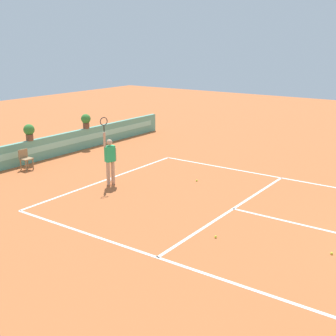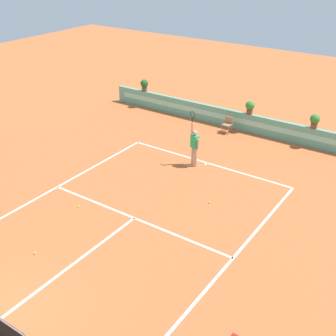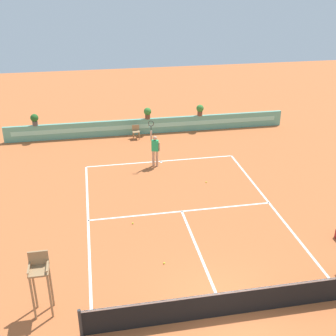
% 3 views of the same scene
% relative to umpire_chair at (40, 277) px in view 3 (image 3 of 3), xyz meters
% --- Properties ---
extents(ground_plane, '(60.00, 60.00, 0.00)m').
position_rel_umpire_chair_xyz_m(ground_plane, '(5.54, 4.74, -1.34)').
color(ground_plane, '#BC6033').
extents(court_lines, '(8.32, 11.94, 0.01)m').
position_rel_umpire_chair_xyz_m(court_lines, '(5.54, 5.45, -1.34)').
color(court_lines, white).
rests_on(court_lines, ground).
extents(net, '(8.92, 0.10, 1.00)m').
position_rel_umpire_chair_xyz_m(net, '(5.54, -1.26, -0.83)').
color(net, '#333333').
rests_on(net, ground).
extents(back_wall_barrier, '(18.00, 0.21, 1.00)m').
position_rel_umpire_chair_xyz_m(back_wall_barrier, '(5.54, 15.12, -0.84)').
color(back_wall_barrier, '#60A88E').
rests_on(back_wall_barrier, ground).
extents(umpire_chair, '(0.60, 0.60, 2.14)m').
position_rel_umpire_chair_xyz_m(umpire_chair, '(0.00, 0.00, 0.00)').
color(umpire_chair, '#99754C').
rests_on(umpire_chair, ground).
extents(ball_kid_chair, '(0.44, 0.44, 0.85)m').
position_rel_umpire_chair_xyz_m(ball_kid_chair, '(4.60, 14.39, -0.86)').
color(ball_kid_chair, '#99754C').
rests_on(ball_kid_chair, ground).
extents(tennis_player, '(0.59, 0.32, 2.58)m').
position_rel_umpire_chair_xyz_m(tennis_player, '(5.13, 10.08, -0.29)').
color(tennis_player, tan).
rests_on(tennis_player, ground).
extents(tennis_ball_near_baseline, '(0.07, 0.07, 0.07)m').
position_rel_umpire_chair_xyz_m(tennis_ball_near_baseline, '(3.28, 4.52, -1.31)').
color(tennis_ball_near_baseline, '#CCE033').
rests_on(tennis_ball_near_baseline, ground).
extents(tennis_ball_mid_court, '(0.07, 0.07, 0.07)m').
position_rel_umpire_chair_xyz_m(tennis_ball_mid_court, '(7.34, 7.63, -1.31)').
color(tennis_ball_mid_court, '#CCE033').
rests_on(tennis_ball_mid_court, ground).
extents(tennis_ball_by_sideline, '(0.07, 0.07, 0.07)m').
position_rel_umpire_chair_xyz_m(tennis_ball_by_sideline, '(4.11, 1.62, -1.31)').
color(tennis_ball_by_sideline, '#CCE033').
rests_on(tennis_ball_by_sideline, ground).
extents(potted_plant_centre, '(0.48, 0.48, 0.72)m').
position_rel_umpire_chair_xyz_m(potted_plant_centre, '(5.46, 15.13, 0.07)').
color(potted_plant_centre, brown).
rests_on(potted_plant_centre, back_wall_barrier).
extents(potted_plant_right, '(0.48, 0.48, 0.72)m').
position_rel_umpire_chair_xyz_m(potted_plant_right, '(8.90, 15.13, 0.07)').
color(potted_plant_right, brown).
rests_on(potted_plant_right, back_wall_barrier).
extents(potted_plant_far_left, '(0.48, 0.48, 0.72)m').
position_rel_umpire_chair_xyz_m(potted_plant_far_left, '(-1.50, 15.13, 0.07)').
color(potted_plant_far_left, '#514C47').
rests_on(potted_plant_far_left, back_wall_barrier).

